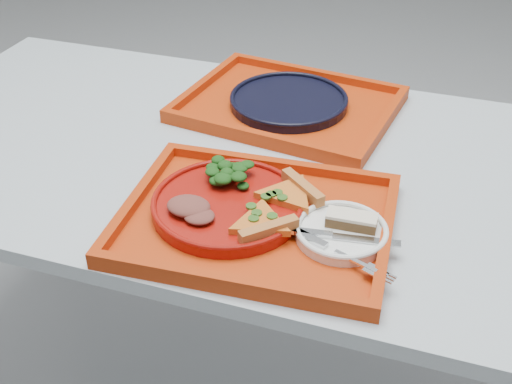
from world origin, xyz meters
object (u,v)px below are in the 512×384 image
navy_plate (289,102)px  dessert_bar (352,220)px  dinner_plate (228,206)px  tray_far (289,108)px  tray_main (256,223)px

navy_plate → dessert_bar: 0.46m
dinner_plate → dessert_bar: (0.21, 0.01, 0.02)m
tray_far → dinner_plate: bearing=-81.1°
tray_far → tray_main: bearing=-73.7°
tray_far → dinner_plate: 0.41m
tray_main → tray_far: (-0.06, 0.42, 0.00)m
navy_plate → dinner_plate: bearing=-88.7°
navy_plate → dessert_bar: size_ratio=3.13×
tray_main → dessert_bar: dessert_bar is taller
tray_far → dessert_bar: dessert_bar is taller
navy_plate → dessert_bar: dessert_bar is taller
tray_far → dinner_plate: (0.01, -0.41, 0.02)m
tray_main → dessert_bar: (0.16, 0.02, 0.03)m
tray_main → dinner_plate: bearing=166.2°
tray_far → dessert_bar: (0.22, -0.40, 0.03)m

